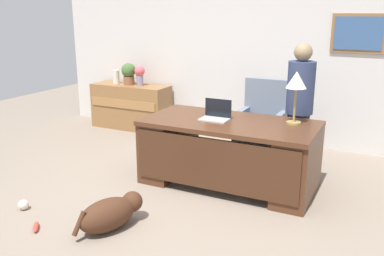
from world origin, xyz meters
name	(u,v)px	position (x,y,z in m)	size (l,w,h in m)	color
ground_plane	(178,203)	(0.00, 0.00, 0.00)	(12.00, 12.00, 0.00)	gray
back_wall	(259,52)	(0.01, 2.60, 1.35)	(7.00, 0.16, 2.70)	silver
desk	(228,151)	(0.28, 0.69, 0.42)	(1.93, 0.98, 0.76)	#4C2B19
credenza	(131,106)	(-2.10, 2.25, 0.37)	(1.35, 0.50, 0.75)	olive
armchair	(262,124)	(0.37, 1.72, 0.48)	(0.60, 0.59, 1.08)	slate
person_standing	(299,109)	(0.90, 1.41, 0.82)	(0.32, 0.32, 1.60)	#262323
dog_lying	(110,213)	(-0.31, -0.74, 0.16)	(0.48, 0.71, 0.30)	#472819
laptop	(216,114)	(0.11, 0.73, 0.81)	(0.32, 0.22, 0.22)	#B2B5BA
desk_lamp	(296,83)	(0.95, 0.92, 1.21)	(0.22, 0.22, 0.58)	#9E8447
vase_with_flowers	(140,74)	(-1.91, 2.25, 0.94)	(0.17, 0.17, 0.33)	gray
vase_empty	(116,77)	(-2.39, 2.25, 0.86)	(0.11, 0.11, 0.23)	silver
potted_plant	(129,73)	(-2.13, 2.25, 0.95)	(0.24, 0.24, 0.36)	brown
dog_toy_ball	(23,205)	(-1.34, -0.82, 0.05)	(0.11, 0.11, 0.11)	beige
dog_toy_bone	(36,227)	(-0.92, -1.06, 0.03)	(0.19, 0.05, 0.05)	#E53F33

